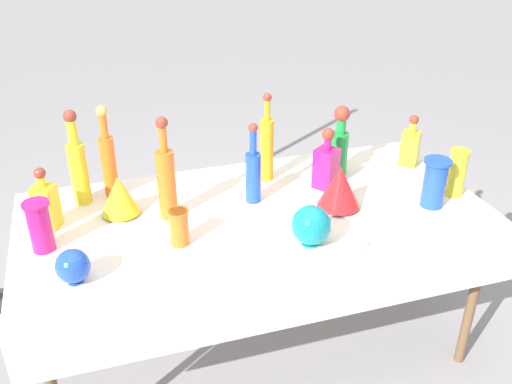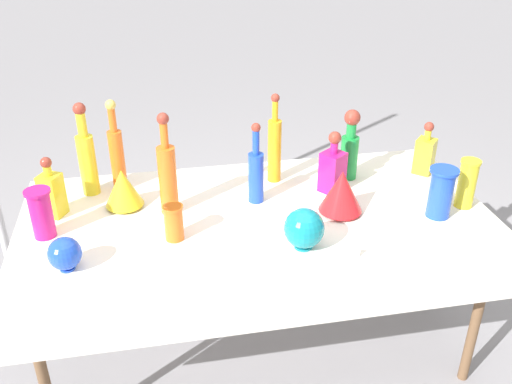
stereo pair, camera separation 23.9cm
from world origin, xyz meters
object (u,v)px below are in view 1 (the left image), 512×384
Objects in this scene: round_bowl_1 at (311,225)px; tall_bottle_4 at (78,165)px; slender_vase_1 at (435,182)px; square_decanter_1 at (46,204)px; slender_vase_2 at (40,225)px; round_bowl_0 at (73,266)px; tall_bottle_5 at (253,173)px; square_decanter_0 at (326,164)px; tall_bottle_2 at (340,143)px; slender_vase_0 at (457,172)px; fluted_vase_1 at (119,195)px; square_decanter_2 at (410,146)px; fluted_vase_0 at (340,187)px; slender_vase_3 at (179,226)px; tall_bottle_3 at (166,179)px; tall_bottle_1 at (267,146)px; tall_bottle_0 at (108,161)px.

tall_bottle_4 is at bearing 143.76° from round_bowl_1.
square_decanter_1 is at bearing 168.86° from slender_vase_1.
slender_vase_1 is at bearing -5.30° from slender_vase_2.
round_bowl_0 is at bearing 178.42° from round_bowl_1.
tall_bottle_5 is 1.37× the size of square_decanter_1.
round_bowl_1 reaches higher than round_bowl_0.
tall_bottle_2 is at bearing 44.62° from square_decanter_0.
round_bowl_0 is (-1.65, -0.15, -0.05)m from slender_vase_0.
slender_vase_2 is at bearing 113.35° from round_bowl_0.
fluted_vase_1 is 1.35× the size of round_bowl_0.
square_decanter_2 is 0.41m from slender_vase_1.
round_bowl_0 is at bearing -169.60° from fluted_vase_0.
tall_bottle_5 is at bearing 32.70° from slender_vase_3.
tall_bottle_3 is 2.73× the size of round_bowl_1.
tall_bottle_4 is 0.75m from tall_bottle_5.
tall_bottle_1 reaches higher than tall_bottle_2.
square_decanter_0 is 1.25m from slender_vase_2.
tall_bottle_0 is at bearing 159.18° from slender_vase_1.
tall_bottle_3 is 2.18× the size of slender_vase_2.
round_bowl_1 is at bearing -36.24° from tall_bottle_4.
tall_bottle_4 is at bearing 51.05° from square_decanter_1.
tall_bottle_4 is at bearing 170.00° from square_decanter_0.
round_bowl_0 is (0.11, -0.25, -0.04)m from slender_vase_2.
square_decanter_1 reaches higher than slender_vase_1.
slender_vase_1 is 1.62m from slender_vase_2.
square_decanter_1 is (-0.86, 0.04, -0.03)m from tall_bottle_5.
slender_vase_3 is (-0.50, -0.42, -0.09)m from tall_bottle_1.
tall_bottle_5 is at bearing -16.64° from tall_bottle_4.
tall_bottle_1 is at bearing 88.99° from round_bowl_1.
square_decanter_0 is 1.66× the size of fluted_vase_1.
tall_bottle_1 is 3.28× the size of round_bowl_0.
fluted_vase_1 is at bearing 174.37° from tall_bottle_5.
tall_bottle_4 is 1.60× the size of square_decanter_1.
square_decanter_1 is 1.53× the size of fluted_vase_1.
tall_bottle_5 is 2.49× the size of slender_vase_3.
round_bowl_1 is at bearing -166.91° from slender_vase_0.
square_decanter_2 is at bearing 11.14° from square_decanter_0.
tall_bottle_5 reaches higher than square_decanter_0.
tall_bottle_0 is 0.71m from tall_bottle_1.
tall_bottle_5 is 0.91m from slender_vase_0.
tall_bottle_0 is 2.60× the size of round_bowl_1.
tall_bottle_2 is 0.93× the size of tall_bottle_5.
tall_bottle_0 is 0.97m from square_decanter_0.
tall_bottle_0 is at bearing 96.85° from fluted_vase_1.
tall_bottle_0 is at bearing 175.15° from tall_bottle_2.
fluted_vase_0 is (-0.14, -0.31, -0.05)m from tall_bottle_2.
slender_vase_2 is at bearing -129.34° from tall_bottle_0.
square_decanter_2 is (0.38, -0.02, -0.05)m from tall_bottle_2.
slender_vase_2 reaches higher than slender_vase_3.
tall_bottle_0 is 1.01m from fluted_vase_0.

